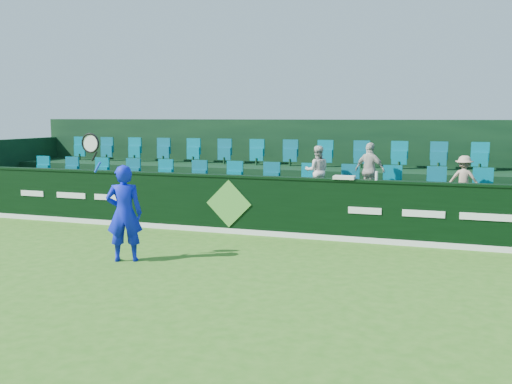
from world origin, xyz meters
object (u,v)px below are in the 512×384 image
(spectator_middle, at_px, (370,170))
(towel, at_px, (344,177))
(spectator_right, at_px, (464,179))
(drinks_bottle, at_px, (377,176))
(tennis_player, at_px, (124,212))
(spectator_left, at_px, (317,171))

(spectator_middle, bearing_deg, towel, 92.73)
(spectator_right, xyz_separation_m, drinks_bottle, (-1.77, -1.12, 0.13))
(spectator_right, bearing_deg, towel, 31.43)
(tennis_player, bearing_deg, spectator_middle, 46.62)
(tennis_player, xyz_separation_m, drinks_bottle, (4.25, 3.07, 0.53))
(spectator_middle, xyz_separation_m, drinks_bottle, (0.28, -1.12, -0.00))
(tennis_player, bearing_deg, towel, 40.78)
(tennis_player, distance_m, spectator_right, 7.34)
(towel, bearing_deg, spectator_right, 24.56)
(spectator_left, height_order, spectator_middle, spectator_middle)
(towel, bearing_deg, drinks_bottle, 0.00)
(tennis_player, relative_size, spectator_middle, 1.90)
(spectator_right, relative_size, drinks_bottle, 5.51)
(drinks_bottle, bearing_deg, towel, 180.00)
(tennis_player, distance_m, spectator_middle, 5.79)
(towel, bearing_deg, tennis_player, -139.22)
(spectator_left, height_order, towel, spectator_left)
(tennis_player, distance_m, spectator_left, 5.02)
(spectator_left, xyz_separation_m, spectator_middle, (1.25, 0.00, 0.05))
(spectator_left, distance_m, drinks_bottle, 1.90)
(spectator_right, bearing_deg, spectator_left, 6.87)
(spectator_left, bearing_deg, spectator_middle, 162.55)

